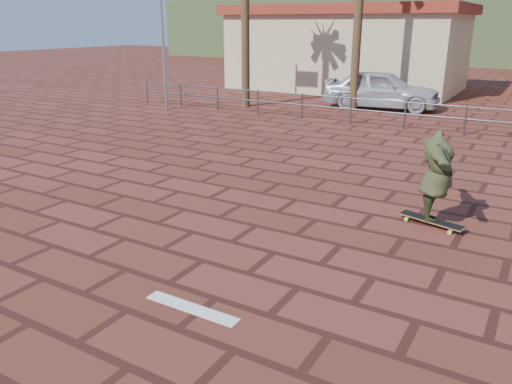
# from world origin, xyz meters

# --- Properties ---
(ground) EXTENTS (120.00, 120.00, 0.00)m
(ground) POSITION_xyz_m (0.00, 0.00, 0.00)
(ground) COLOR maroon
(ground) RESTS_ON ground
(paint_stripe) EXTENTS (1.40, 0.22, 0.01)m
(paint_stripe) POSITION_xyz_m (0.70, -1.20, 0.00)
(paint_stripe) COLOR white
(paint_stripe) RESTS_ON ground
(guardrail) EXTENTS (24.06, 0.06, 1.00)m
(guardrail) POSITION_xyz_m (0.00, 12.00, 0.68)
(guardrail) COLOR #47494F
(guardrail) RESTS_ON ground
(building_west) EXTENTS (12.60, 7.60, 4.50)m
(building_west) POSITION_xyz_m (-6.00, 22.00, 2.28)
(building_west) COLOR beige
(building_west) RESTS_ON ground
(hill_front) EXTENTS (70.00, 18.00, 6.00)m
(hill_front) POSITION_xyz_m (0.00, 50.00, 3.00)
(hill_front) COLOR #384C28
(hill_front) RESTS_ON ground
(hill_back) EXTENTS (35.00, 14.00, 8.00)m
(hill_back) POSITION_xyz_m (-22.00, 56.00, 4.00)
(hill_back) COLOR #384C28
(hill_back) RESTS_ON ground
(longboard) EXTENTS (1.28, 0.61, 0.12)m
(longboard) POSITION_xyz_m (2.79, 3.32, 0.10)
(longboard) COLOR olive
(longboard) RESTS_ON ground
(skateboarder) EXTENTS (1.25, 2.14, 1.69)m
(skateboarder) POSITION_xyz_m (2.79, 3.32, 0.97)
(skateboarder) COLOR #393E21
(skateboarder) RESTS_ON longboard
(car_silver) EXTENTS (5.15, 2.70, 1.67)m
(car_silver) POSITION_xyz_m (-2.10, 16.00, 0.84)
(car_silver) COLOR #B6B9BE
(car_silver) RESTS_ON ground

